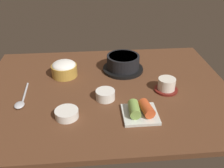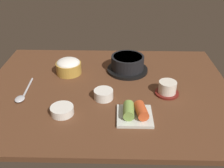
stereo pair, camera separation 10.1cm
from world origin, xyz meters
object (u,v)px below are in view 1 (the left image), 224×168
object	(u,v)px
side_bowl_near	(67,113)
spoon	(21,101)
tea_cup_with_saucer	(166,85)
banchan_cup_center	(105,95)
rice_bowl	(64,69)
stone_pot	(123,63)
kimchi_plate	(140,111)

from	to	relation	value
side_bowl_near	spoon	distance (cm)	20.15
tea_cup_with_saucer	banchan_cup_center	bearing A→B (deg)	-171.35
tea_cup_with_saucer	side_bowl_near	size ratio (longest dim) A/B	1.15
rice_bowl	side_bowl_near	distance (cm)	29.94
stone_pot	side_bowl_near	world-z (taller)	stone_pot
kimchi_plate	spoon	world-z (taller)	kimchi_plate
stone_pot	side_bowl_near	bearing A→B (deg)	-125.73
kimchi_plate	spoon	distance (cm)	43.89
tea_cup_with_saucer	kimchi_plate	bearing A→B (deg)	-131.33
stone_pot	rice_bowl	distance (cm)	26.19
spoon	side_bowl_near	bearing A→B (deg)	-30.61
kimchi_plate	spoon	size ratio (longest dim) A/B	0.66
stone_pot	kimchi_plate	xyz separation A→B (cm)	(1.59, -33.92, -1.72)
kimchi_plate	tea_cup_with_saucer	bearing A→B (deg)	48.67
tea_cup_with_saucer	spoon	distance (cm)	55.69
banchan_cup_center	tea_cup_with_saucer	bearing A→B (deg)	8.65
side_bowl_near	spoon	size ratio (longest dim) A/B	0.44
tea_cup_with_saucer	kimchi_plate	xyz separation A→B (cm)	(-13.26, -15.08, -0.68)
stone_pot	banchan_cup_center	size ratio (longest dim) A/B	2.51
tea_cup_with_saucer	side_bowl_near	world-z (taller)	tea_cup_with_saucer
side_bowl_near	banchan_cup_center	bearing A→B (deg)	35.77
spoon	kimchi_plate	bearing A→B (deg)	-15.43
rice_bowl	spoon	xyz separation A→B (cm)	(-14.66, -19.51, -2.90)
stone_pot	spoon	size ratio (longest dim) A/B	1.00
kimchi_plate	side_bowl_near	distance (cm)	25.01
banchan_cup_center	kimchi_plate	xyz separation A→B (cm)	(11.16, -11.37, -0.04)
rice_bowl	tea_cup_with_saucer	world-z (taller)	rice_bowl
side_bowl_near	spoon	xyz separation A→B (cm)	(-17.33, 10.25, -0.91)
rice_bowl	spoon	distance (cm)	24.58
spoon	tea_cup_with_saucer	bearing A→B (deg)	3.51
stone_pot	kimchi_plate	size ratio (longest dim) A/B	1.52
rice_bowl	side_bowl_near	bearing A→B (deg)	-84.88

